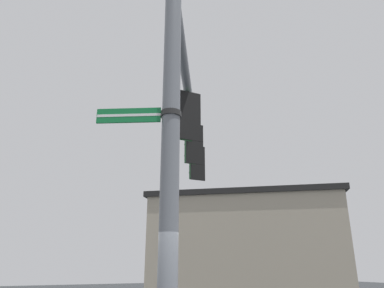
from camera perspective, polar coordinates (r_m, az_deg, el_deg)
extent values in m
cylinder|color=slate|center=(4.84, -3.58, -3.94)|extent=(0.26, 0.26, 6.70)
cylinder|color=slate|center=(9.75, -0.31, 6.16)|extent=(4.23, 7.40, 0.21)
cylinder|color=black|center=(8.72, -0.77, 7.93)|extent=(0.08, 0.08, 0.18)
cube|color=#194723|center=(8.46, -0.79, 4.21)|extent=(0.36, 0.30, 1.05)
sphere|color=#590F0F|center=(8.76, -1.30, 5.88)|extent=(0.22, 0.22, 0.22)
cube|color=#194723|center=(8.82, -1.34, 6.41)|extent=(0.24, 0.20, 0.03)
sphere|color=brown|center=(8.62, -1.31, 3.77)|extent=(0.22, 0.22, 0.22)
cube|color=#194723|center=(8.68, -1.36, 4.32)|extent=(0.24, 0.20, 0.03)
sphere|color=#1EE533|center=(8.49, -1.33, 1.59)|extent=(0.22, 0.22, 0.22)
cube|color=#194723|center=(8.55, -1.38, 2.17)|extent=(0.24, 0.20, 0.03)
cube|color=black|center=(8.32, -0.29, 4.63)|extent=(0.54, 0.03, 1.22)
cylinder|color=black|center=(10.58, 0.03, 2.94)|extent=(0.08, 0.08, 0.18)
cube|color=#194723|center=(10.37, 0.03, -0.22)|extent=(0.36, 0.30, 1.05)
sphere|color=#590F0F|center=(10.65, -0.41, 1.27)|extent=(0.22, 0.22, 0.22)
cube|color=#194723|center=(10.70, -0.45, 1.74)|extent=(0.24, 0.20, 0.03)
sphere|color=brown|center=(10.53, -0.41, -0.52)|extent=(0.22, 0.22, 0.22)
cube|color=#194723|center=(10.58, -0.46, -0.04)|extent=(0.24, 0.20, 0.03)
sphere|color=#1EE533|center=(10.43, -0.41, -2.34)|extent=(0.22, 0.22, 0.22)
cube|color=#194723|center=(10.47, -0.46, -1.85)|extent=(0.24, 0.20, 0.03)
cube|color=black|center=(10.23, 0.44, 0.06)|extent=(0.54, 0.03, 1.22)
cylinder|color=black|center=(12.50, 0.59, -0.55)|extent=(0.08, 0.08, 0.18)
cube|color=#194723|center=(12.32, 0.59, -3.26)|extent=(0.36, 0.30, 1.05)
sphere|color=#590F0F|center=(12.58, 0.21, -1.94)|extent=(0.22, 0.22, 0.22)
cube|color=#194723|center=(12.63, 0.17, -1.53)|extent=(0.24, 0.20, 0.03)
sphere|color=brown|center=(12.49, 0.21, -3.47)|extent=(0.22, 0.22, 0.22)
cube|color=#194723|center=(12.53, 0.17, -3.06)|extent=(0.24, 0.20, 0.03)
sphere|color=#1EE533|center=(12.40, 0.21, -5.03)|extent=(0.22, 0.22, 0.22)
cube|color=#194723|center=(12.44, 0.17, -4.61)|extent=(0.24, 0.20, 0.03)
cube|color=black|center=(12.18, 0.95, -3.07)|extent=(0.54, 0.03, 1.22)
cube|color=#147238|center=(5.21, -10.18, 4.54)|extent=(0.83, 0.48, 0.22)
cube|color=white|center=(5.20, -10.14, 4.60)|extent=(0.82, 0.46, 0.04)
cylinder|color=#262626|center=(5.10, -3.40, 4.77)|extent=(0.30, 0.30, 0.08)
cube|color=#A89E89|center=(21.78, 8.93, -16.77)|extent=(12.09, 11.36, 5.67)
cube|color=#193F1E|center=(25.30, 9.38, -16.38)|extent=(7.97, 6.43, 0.30)
cube|color=black|center=(22.08, 8.53, -9.02)|extent=(12.57, 11.81, 0.30)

